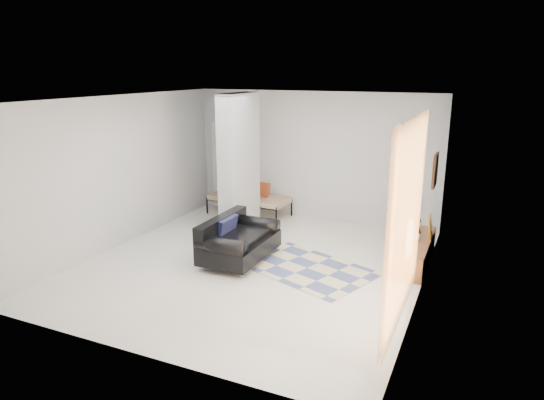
% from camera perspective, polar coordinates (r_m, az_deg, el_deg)
% --- Properties ---
extents(floor, '(6.00, 6.00, 0.00)m').
position_cam_1_polar(floor, '(8.42, -2.14, -7.57)').
color(floor, silver).
rests_on(floor, ground).
extents(ceiling, '(6.00, 6.00, 0.00)m').
position_cam_1_polar(ceiling, '(7.78, -2.34, 11.83)').
color(ceiling, white).
rests_on(ceiling, wall_back).
extents(wall_back, '(6.00, 0.00, 6.00)m').
position_cam_1_polar(wall_back, '(10.70, 4.91, 5.15)').
color(wall_back, silver).
rests_on(wall_back, ground).
extents(wall_front, '(6.00, 0.00, 6.00)m').
position_cam_1_polar(wall_front, '(5.56, -16.07, -4.90)').
color(wall_front, silver).
rests_on(wall_front, ground).
extents(wall_left, '(0.00, 6.00, 6.00)m').
position_cam_1_polar(wall_left, '(9.50, -17.31, 3.24)').
color(wall_left, silver).
rests_on(wall_left, ground).
extents(wall_right, '(0.00, 6.00, 6.00)m').
position_cam_1_polar(wall_right, '(7.23, 17.71, -0.41)').
color(wall_right, silver).
rests_on(wall_right, ground).
extents(partition_column, '(0.35, 1.20, 2.80)m').
position_cam_1_polar(partition_column, '(9.86, -3.87, 4.32)').
color(partition_column, '#AEB3B6').
rests_on(partition_column, floor).
extents(hallway_door, '(0.85, 0.06, 2.04)m').
position_cam_1_polar(hallway_door, '(11.58, -5.07, 4.01)').
color(hallway_door, white).
rests_on(hallway_door, floor).
extents(curtain, '(0.00, 2.55, 2.55)m').
position_cam_1_polar(curtain, '(6.13, 15.71, -2.52)').
color(curtain, orange).
rests_on(curtain, wall_right).
extents(wall_art, '(0.04, 0.45, 0.55)m').
position_cam_1_polar(wall_art, '(8.37, 18.65, 3.33)').
color(wall_art, '#371E0F').
rests_on(wall_art, wall_right).
extents(media_console, '(0.45, 1.84, 0.80)m').
position_cam_1_polar(media_console, '(8.78, 16.56, -5.79)').
color(media_console, brown).
rests_on(media_console, floor).
extents(loveseat, '(0.93, 1.57, 0.76)m').
position_cam_1_polar(loveseat, '(8.50, -4.18, -4.78)').
color(loveseat, silver).
rests_on(loveseat, floor).
extents(daybed, '(1.90, 0.92, 0.77)m').
position_cam_1_polar(daybed, '(11.12, -2.79, 0.37)').
color(daybed, black).
rests_on(daybed, floor).
extents(area_rug, '(2.50, 2.08, 0.01)m').
position_cam_1_polar(area_rug, '(8.26, 4.15, -8.01)').
color(area_rug, beige).
rests_on(area_rug, floor).
extents(cylinder_lamp, '(0.11, 0.11, 0.59)m').
position_cam_1_polar(cylinder_lamp, '(7.87, 15.87, -4.39)').
color(cylinder_lamp, silver).
rests_on(cylinder_lamp, media_console).
extents(bronze_figurine, '(0.14, 0.14, 0.27)m').
position_cam_1_polar(bronze_figurine, '(9.09, 16.79, -2.88)').
color(bronze_figurine, black).
rests_on(bronze_figurine, media_console).
extents(vase, '(0.21, 0.21, 0.22)m').
position_cam_1_polar(vase, '(8.68, 16.38, -3.90)').
color(vase, silver).
rests_on(vase, media_console).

